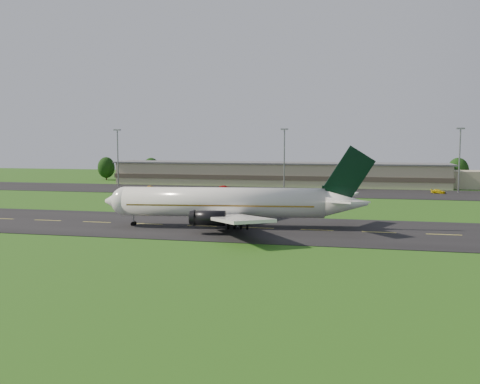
% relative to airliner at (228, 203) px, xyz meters
% --- Properties ---
extents(ground, '(360.00, 360.00, 0.00)m').
position_rel_airliner_xyz_m(ground, '(-5.12, -0.11, -4.66)').
color(ground, '#224C13').
rests_on(ground, ground).
extents(taxiway, '(220.00, 30.00, 0.10)m').
position_rel_airliner_xyz_m(taxiway, '(-5.12, -0.11, -4.61)').
color(taxiway, black).
rests_on(taxiway, ground).
extents(apron, '(260.00, 30.00, 0.10)m').
position_rel_airliner_xyz_m(apron, '(-5.12, 71.89, -4.61)').
color(apron, black).
rests_on(apron, ground).
extents(airliner, '(51.17, 41.84, 15.57)m').
position_rel_airliner_xyz_m(airliner, '(0.00, 0.00, 0.00)').
color(airliner, white).
rests_on(airliner, ground).
extents(terminal, '(145.00, 16.00, 8.40)m').
position_rel_airliner_xyz_m(terminal, '(1.29, 96.07, -0.67)').
color(terminal, tan).
rests_on(terminal, ground).
extents(light_mast_west, '(2.40, 1.20, 20.35)m').
position_rel_airliner_xyz_m(light_mast_west, '(-60.12, 79.89, 8.08)').
color(light_mast_west, gray).
rests_on(light_mast_west, ground).
extents(light_mast_centre, '(2.40, 1.20, 20.35)m').
position_rel_airliner_xyz_m(light_mast_centre, '(-0.12, 79.89, 8.08)').
color(light_mast_centre, gray).
rests_on(light_mast_centre, ground).
extents(light_mast_east, '(2.40, 1.20, 20.35)m').
position_rel_airliner_xyz_m(light_mast_east, '(54.88, 79.89, 8.08)').
color(light_mast_east, gray).
rests_on(light_mast_east, ground).
extents(tree_line, '(195.56, 9.26, 10.19)m').
position_rel_airliner_xyz_m(tree_line, '(24.83, 106.32, 0.24)').
color(tree_line, black).
rests_on(tree_line, ground).
extents(service_vehicle_a, '(2.22, 4.57, 1.50)m').
position_rel_airliner_xyz_m(service_vehicle_a, '(-42.96, 66.74, -3.81)').
color(service_vehicle_a, '#D0910C').
rests_on(service_vehicle_a, apron).
extents(service_vehicle_b, '(3.81, 2.25, 1.19)m').
position_rel_airliner_xyz_m(service_vehicle_b, '(-19.67, 75.62, -3.97)').
color(service_vehicle_b, '#920909').
rests_on(service_vehicle_b, apron).
extents(service_vehicle_c, '(3.20, 4.76, 1.21)m').
position_rel_airliner_xyz_m(service_vehicle_c, '(18.31, 75.70, -3.96)').
color(service_vehicle_c, silver).
rests_on(service_vehicle_c, apron).
extents(service_vehicle_d, '(4.70, 3.13, 1.27)m').
position_rel_airliner_xyz_m(service_vehicle_d, '(48.38, 75.60, -3.93)').
color(service_vehicle_d, yellow).
rests_on(service_vehicle_d, apron).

